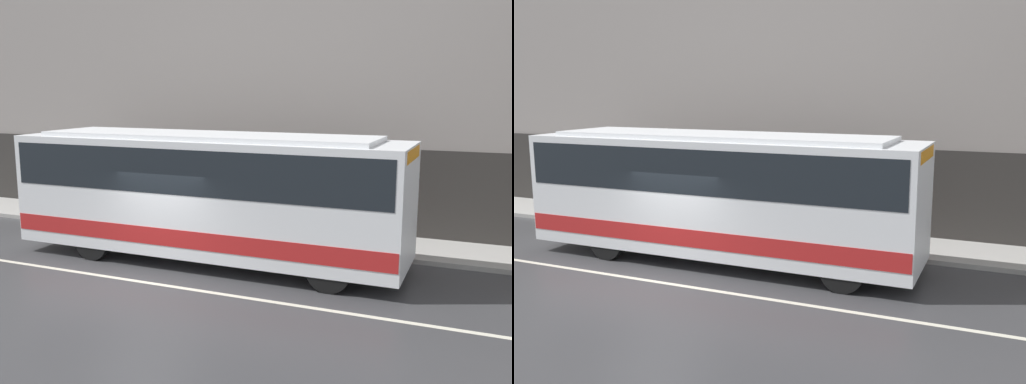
{
  "view_description": "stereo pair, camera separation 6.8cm",
  "coord_description": "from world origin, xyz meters",
  "views": [
    {
      "loc": [
        7.62,
        -11.01,
        4.57
      ],
      "look_at": [
        2.04,
        2.21,
        1.98
      ],
      "focal_mm": 40.0,
      "sensor_mm": 36.0,
      "label": 1
    },
    {
      "loc": [
        7.68,
        -10.99,
        4.57
      ],
      "look_at": [
        2.04,
        2.21,
        1.98
      ],
      "focal_mm": 40.0,
      "sensor_mm": 36.0,
      "label": 2
    }
  ],
  "objects": [
    {
      "name": "building_facade",
      "position": [
        0.0,
        6.56,
        6.31
      ],
      "size": [
        60.0,
        0.35,
        13.05
      ],
      "color": "gray",
      "rests_on": "ground_plane"
    },
    {
      "name": "transit_bus",
      "position": [
        0.62,
        2.21,
        1.93
      ],
      "size": [
        10.61,
        2.62,
        3.43
      ],
      "color": "white",
      "rests_on": "ground_plane"
    },
    {
      "name": "ground_plane",
      "position": [
        0.0,
        0.0,
        0.0
      ],
      "size": [
        60.0,
        60.0,
        0.0
      ],
      "primitive_type": "plane",
      "color": "#38383A"
    },
    {
      "name": "sidewalk",
      "position": [
        0.0,
        5.21,
        0.07
      ],
      "size": [
        60.0,
        2.42,
        0.13
      ],
      "color": "#A09E99",
      "rests_on": "ground_plane"
    },
    {
      "name": "lane_stripe",
      "position": [
        0.0,
        0.0,
        0.0
      ],
      "size": [
        54.0,
        0.14,
        0.01
      ],
      "color": "beige",
      "rests_on": "ground_plane"
    }
  ]
}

